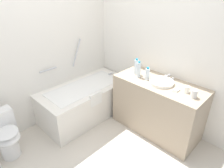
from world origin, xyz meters
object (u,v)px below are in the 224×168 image
(bathtub, at_px, (86,99))
(sink_basin, at_px, (161,82))
(water_bottle_0, at_px, (139,70))
(drinking_glass_0, at_px, (187,89))
(sink_faucet, at_px, (169,77))
(water_bottle_2, at_px, (136,67))
(water_bottle_1, at_px, (147,74))
(toilet, at_px, (5,135))
(soap_dish, at_px, (176,90))
(drinking_glass_1, at_px, (194,94))

(bathtub, distance_m, sink_basin, 1.34)
(water_bottle_0, height_order, drinking_glass_0, water_bottle_0)
(bathtub, height_order, sink_faucet, bathtub)
(water_bottle_0, bearing_deg, water_bottle_2, 56.65)
(bathtub, distance_m, water_bottle_1, 1.18)
(water_bottle_0, relative_size, water_bottle_2, 1.00)
(toilet, height_order, water_bottle_0, water_bottle_0)
(bathtub, xyz_separation_m, soap_dish, (0.46, -1.37, 0.55))
(soap_dish, bearing_deg, water_bottle_2, 86.24)
(sink_basin, relative_size, water_bottle_1, 1.79)
(water_bottle_1, xyz_separation_m, drinking_glass_0, (0.05, -0.58, -0.05))
(bathtub, relative_size, water_bottle_1, 8.09)
(sink_basin, distance_m, drinking_glass_1, 0.49)
(sink_faucet, xyz_separation_m, drinking_glass_0, (-0.19, -0.37, 0.01))
(water_bottle_0, bearing_deg, drinking_glass_0, -84.74)
(sink_basin, relative_size, sink_faucet, 2.26)
(drinking_glass_1, xyz_separation_m, soap_dish, (0.01, 0.23, -0.04))
(bathtub, height_order, water_bottle_1, bathtub)
(water_bottle_1, distance_m, drinking_glass_1, 0.70)
(sink_basin, distance_m, water_bottle_2, 0.47)
(sink_faucet, height_order, water_bottle_1, water_bottle_1)
(toilet, distance_m, water_bottle_2, 2.05)
(sink_basin, relative_size, water_bottle_2, 1.39)
(water_bottle_0, height_order, water_bottle_2, water_bottle_0)
(sink_basin, height_order, drinking_glass_0, drinking_glass_0)
(water_bottle_0, distance_m, drinking_glass_1, 0.85)
(toilet, relative_size, sink_faucet, 4.20)
(bathtub, height_order, drinking_glass_0, bathtub)
(drinking_glass_0, xyz_separation_m, soap_dish, (-0.05, 0.11, -0.03))
(bathtub, xyz_separation_m, drinking_glass_0, (0.51, -1.48, 0.58))
(sink_faucet, distance_m, drinking_glass_0, 0.41)
(drinking_glass_1, bearing_deg, sink_basin, 84.38)
(bathtub, height_order, water_bottle_2, bathtub)
(sink_basin, xyz_separation_m, soap_dish, (-0.04, -0.25, -0.01))
(toilet, bearing_deg, water_bottle_2, 66.47)
(water_bottle_0, bearing_deg, water_bottle_1, -82.09)
(water_bottle_1, relative_size, soap_dish, 2.14)
(toilet, height_order, drinking_glass_1, drinking_glass_1)
(toilet, xyz_separation_m, drinking_glass_1, (1.77, -1.64, 0.55))
(soap_dish, bearing_deg, water_bottle_1, 89.55)
(water_bottle_0, distance_m, water_bottle_1, 0.15)
(bathtub, xyz_separation_m, water_bottle_1, (0.46, -0.89, 0.62))
(sink_basin, height_order, drinking_glass_1, drinking_glass_1)
(toilet, distance_m, drinking_glass_1, 2.47)
(sink_basin, distance_m, soap_dish, 0.26)
(bathtub, distance_m, soap_dish, 1.54)
(toilet, distance_m, water_bottle_0, 2.03)
(water_bottle_0, relative_size, drinking_glass_1, 2.38)
(sink_faucet, xyz_separation_m, water_bottle_1, (-0.24, 0.22, 0.05))
(bathtub, relative_size, sink_basin, 4.52)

